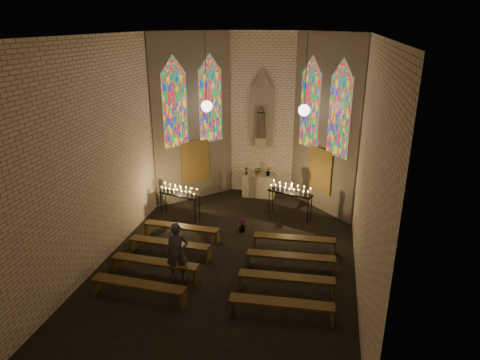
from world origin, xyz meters
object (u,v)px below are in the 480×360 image
aisle_flower_pot (242,225)px  visitor (177,252)px  altar (259,185)px  votive_stand_right (290,191)px  votive_stand_left (179,192)px

aisle_flower_pot → visitor: (-1.24, -3.47, 0.68)m
altar → aisle_flower_pot: (-0.01, -3.49, -0.26)m
aisle_flower_pot → visitor: visitor is taller
votive_stand_right → visitor: 5.84m
altar → aisle_flower_pot: 3.50m
aisle_flower_pot → visitor: size_ratio=0.26×
votive_stand_right → aisle_flower_pot: bearing=-116.1°
aisle_flower_pot → altar: bearing=89.8°
visitor → votive_stand_right: bearing=44.9°
visitor → altar: bearing=63.6°
altar → visitor: size_ratio=0.76×
altar → aisle_flower_pot: bearing=-90.2°
votive_stand_left → aisle_flower_pot: bearing=0.9°
votive_stand_right → altar: bearing=148.0°
visitor → aisle_flower_pot: bearing=54.2°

